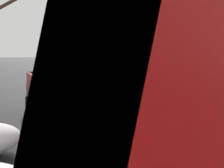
% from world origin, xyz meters
% --- Properties ---
extents(snow_bank_along_left_kerb, '(3.11, 0.95, 0.73)m').
position_xyz_m(snow_bank_along_left_kerb, '(4.87, 22.37, 0.35)').
color(snow_bank_along_left_kerb, white).
rests_on(snow_bank_along_left_kerb, ground).
extents(pickup_truck_maroon_approaching_near_lane, '(2.29, 5.06, 1.76)m').
position_xyz_m(pickup_truck_maroon_approaching_near_lane, '(-2.17, 9.46, 0.88)').
color(pickup_truck_maroon_approaching_near_lane, maroon).
rests_on(pickup_truck_maroon_approaching_near_lane, ground).
extents(suv_black_parked_kerbside_close, '(2.40, 4.97, 1.82)m').
position_xyz_m(suv_black_parked_kerbside_close, '(1.92, 15.78, 0.99)').
color(suv_black_parked_kerbside_close, black).
rests_on(suv_black_parked_kerbside_close, ground).
extents(sedan_silver_parked_kerbside_mid, '(2.15, 4.18, 1.42)m').
position_xyz_m(sedan_silver_parked_kerbside_mid, '(2.26, 23.56, 0.75)').
color(sedan_silver_parked_kerbside_mid, '#B7B7BC').
rests_on(sedan_silver_parked_kerbside_mid, ground).
extents(sedan_darkblue_parked_far_down_block, '(1.93, 3.98, 1.42)m').
position_xyz_m(sedan_darkblue_parked_far_down_block, '(2.66, 30.20, 0.75)').
color(sedan_darkblue_parked_far_down_block, navy).
rests_on(sedan_darkblue_parked_far_down_block, ground).
extents(street_lamp_post, '(0.44, 0.24, 6.57)m').
position_xyz_m(street_lamp_post, '(5.68, 11.05, 3.65)').
color(street_lamp_post, '#28282D').
rests_on(street_lamp_post, ground).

